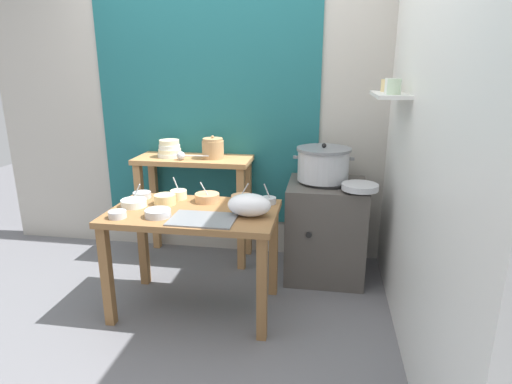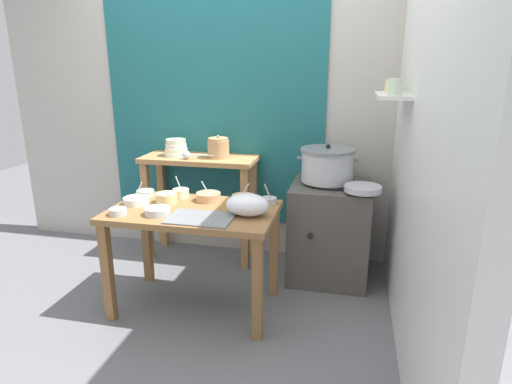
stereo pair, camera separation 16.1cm
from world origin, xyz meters
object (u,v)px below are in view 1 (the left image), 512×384
Objects in this scene: prep_bowl_5 at (207,197)px; prep_bowl_7 at (179,194)px; serving_tray at (203,219)px; back_shelf_table at (194,183)px; ladle at (182,156)px; bowl_stack_enamel at (170,149)px; prep_bowl_3 at (117,214)px; prep_bowl_6 at (269,200)px; clay_pot at (213,148)px; plastic_bag at (249,205)px; prep_bowl_2 at (134,203)px; prep_bowl_4 at (243,199)px; stove_block at (325,229)px; steamer_pot at (323,164)px; prep_bowl_8 at (142,195)px; prep_bowl_0 at (165,199)px; wide_pan at (360,187)px; prep_bowl_1 at (158,213)px; prep_table at (194,226)px.

prep_bowl_5 is 1.06× the size of prep_bowl_7.
serving_tray is at bearing -78.67° from prep_bowl_5.
ladle reaches higher than back_shelf_table.
bowl_stack_enamel reaches higher than prep_bowl_7.
prep_bowl_6 is at bearing 26.16° from prep_bowl_3.
clay_pot is 1.17× the size of prep_bowl_7.
plastic_bag is 0.80m from prep_bowl_2.
serving_tray is 2.48× the size of prep_bowl_7.
bowl_stack_enamel is at bearing 140.84° from prep_bowl_4.
clay_pot reaches higher than ladle.
stove_block is 4.87× the size of prep_bowl_4.
steamer_pot reaches higher than bowl_stack_enamel.
prep_bowl_0 is at bearing -28.32° from prep_bowl_8.
plastic_bag is 0.63m from prep_bowl_7.
prep_bowl_7 is (0.24, 0.22, 0.01)m from prep_bowl_2.
prep_bowl_2 reaches higher than plastic_bag.
plastic_bag is (0.27, 0.12, 0.07)m from serving_tray.
prep_bowl_1 is (-1.28, -0.62, -0.06)m from wide_pan.
ladle reaches higher than prep_bowl_6.
serving_tray is 0.53m from prep_bowl_6.
plastic_bag is (-0.45, -0.74, -0.12)m from steamer_pot.
serving_tray is 0.50m from prep_bowl_7.
steamer_pot is at bearing 28.47° from prep_bowl_2.
prep_bowl_1 reaches higher than serving_tray.
prep_table is 0.33m from prep_bowl_7.
steamer_pot is 3.62× the size of prep_bowl_8.
steamer_pot reaches higher than stove_block.
bowl_stack_enamel is (-1.31, 0.13, 0.58)m from stove_block.
prep_bowl_6 is at bearing -46.92° from clay_pot.
plastic_bag is at bearing -121.18° from steamer_pot.
prep_table is 6.82× the size of prep_bowl_7.
prep_bowl_1 reaches higher than prep_bowl_3.
prep_table is 1.20m from wide_pan.
steamer_pot is 0.87m from plastic_bag.
prep_table is 1.12m from stove_block.
plastic_bag is 1.05× the size of wide_pan.
plastic_bag is at bearing -47.23° from ladle.
prep_bowl_4 reaches higher than stove_block.
prep_bowl_2 is 0.23m from prep_bowl_3.
prep_table is 0.27m from prep_bowl_1.
wide_pan is at bearing -9.34° from ladle.
wide_pan is at bearing 15.67° from prep_bowl_0.
prep_bowl_3 is (-0.19, -0.31, -0.01)m from prep_bowl_0.
ladle reaches higher than stove_block.
clay_pot is 0.37m from bowl_stack_enamel.
stove_block is at bearing 22.73° from prep_bowl_7.
bowl_stack_enamel is 1.01m from prep_bowl_1.
stove_block is at bearing -6.69° from back_shelf_table.
bowl_stack_enamel reaches higher than prep_bowl_6.
prep_table is at bearing -25.11° from prep_bowl_8.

